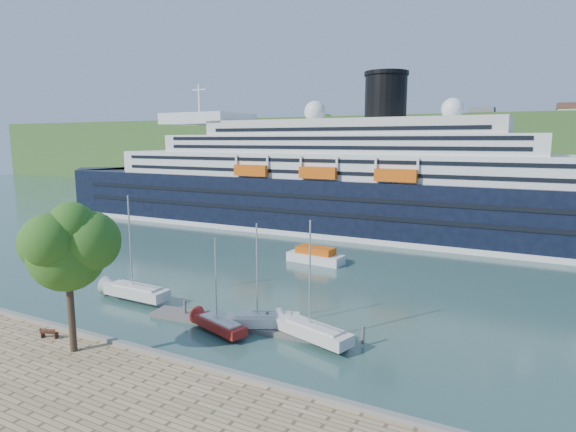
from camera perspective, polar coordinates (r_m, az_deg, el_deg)
The scene contains 12 objects.
ground at distance 40.91m, azimuth -19.36°, elevation -15.28°, with size 400.00×400.00×0.00m, color #2B4D49.
far_hillside at distance 172.28m, azimuth 18.58°, elevation 7.05°, with size 400.00×50.00×24.00m, color #315522.
quay_coping at distance 40.34m, azimuth -19.66°, elevation -13.87°, with size 220.00×0.50×0.30m, color slate.
cruise_ship at distance 89.30m, azimuth 3.18°, elevation 7.36°, with size 124.07×18.07×27.86m, color black, non-canonical shape.
park_bench at distance 43.35m, azimuth -26.43°, elevation -12.25°, with size 1.40×0.58×0.90m, color #452213, non-canonical shape.
promenade_tree at distance 38.39m, azimuth -24.59°, elevation -6.04°, with size 7.31×7.31×12.11m, color #275B18, non-canonical shape.
floating_pontoon at distance 43.94m, azimuth -5.03°, elevation -12.75°, with size 19.02×2.33×0.42m, color #67615B, non-canonical shape.
sailboat_white_near at distance 51.20m, azimuth -17.71°, elevation -4.11°, with size 8.11×2.25×10.47m, color silver, non-canonical shape.
sailboat_red at distance 41.46m, azimuth -8.17°, elevation -8.62°, with size 6.17×1.71×7.97m, color maroon, non-canonical shape.
sailboat_white_far at distance 41.77m, azimuth -3.00°, elevation -7.62°, with size 7.02×1.95×9.07m, color silver, non-canonical shape.
tender_launch at distance 65.45m, azimuth 3.28°, elevation -4.61°, with size 7.85×2.69×2.17m, color #D6540C, non-canonical shape.
sailboat_extra at distance 39.04m, azimuth 3.17°, elevation -8.31°, with size 7.53×2.09×9.73m, color silver, non-canonical shape.
Camera 1 is at (27.93, -24.95, 16.47)m, focal length 30.00 mm.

